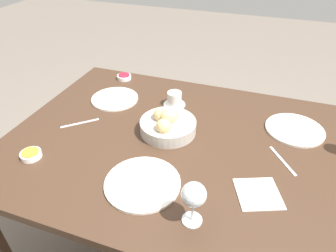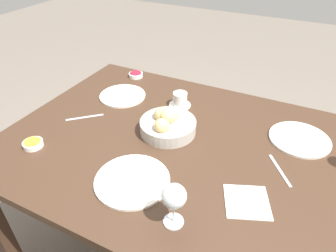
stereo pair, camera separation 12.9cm
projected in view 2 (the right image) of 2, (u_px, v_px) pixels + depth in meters
name	position (u px, v px, depth m)	size (l,w,h in m)	color
ground_plane	(176.00, 249.00, 1.69)	(10.00, 10.00, 0.00)	#6B6056
dining_table	(178.00, 158.00, 1.30)	(1.46, 1.06, 0.77)	#3D281C
bread_basket	(167.00, 124.00, 1.28)	(0.24, 0.24, 0.11)	#B2ADA3
plate_near_left	(300.00, 139.00, 1.25)	(0.25, 0.25, 0.01)	silver
plate_near_right	(123.00, 96.00, 1.55)	(0.24, 0.24, 0.01)	silver
plate_far_center	(132.00, 180.00, 1.06)	(0.27, 0.27, 0.01)	silver
wine_glass	(174.00, 197.00, 0.86)	(0.08, 0.08, 0.16)	silver
coffee_cup	(180.00, 100.00, 1.46)	(0.11, 0.11, 0.07)	white
jam_bowl_berry	(136.00, 75.00, 1.74)	(0.08, 0.08, 0.03)	white
jam_bowl_honey	(33.00, 144.00, 1.22)	(0.08, 0.08, 0.03)	white
fork_silver	(280.00, 170.00, 1.11)	(0.11, 0.15, 0.00)	#B7B7BC
knife_silver	(85.00, 117.00, 1.40)	(0.13, 0.12, 0.00)	#B7B7BC
napkin	(247.00, 202.00, 0.99)	(0.19, 0.19, 0.00)	silver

